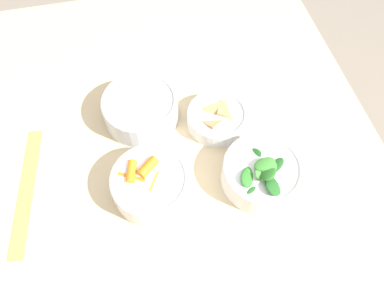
# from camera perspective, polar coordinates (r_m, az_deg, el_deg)

# --- Properties ---
(ground_plane) EXTENTS (10.00, 10.00, 0.00)m
(ground_plane) POSITION_cam_1_polar(r_m,az_deg,el_deg) (1.50, 0.58, -19.52)
(ground_plane) COLOR gray
(dining_table) EXTENTS (1.31, 0.84, 0.78)m
(dining_table) POSITION_cam_1_polar(r_m,az_deg,el_deg) (0.87, 0.97, -10.40)
(dining_table) COLOR beige
(dining_table) RESTS_ON ground_plane
(bowl_carrots) EXTENTS (0.15, 0.15, 0.07)m
(bowl_carrots) POSITION_cam_1_polar(r_m,az_deg,el_deg) (0.74, -6.36, -5.96)
(bowl_carrots) COLOR white
(bowl_carrots) RESTS_ON dining_table
(bowl_greens) EXTENTS (0.16, 0.16, 0.09)m
(bowl_greens) POSITION_cam_1_polar(r_m,az_deg,el_deg) (0.75, 10.63, -4.60)
(bowl_greens) COLOR white
(bowl_greens) RESTS_ON dining_table
(bowl_beans_hotdog) EXTENTS (0.17, 0.17, 0.06)m
(bowl_beans_hotdog) POSITION_cam_1_polar(r_m,az_deg,el_deg) (0.84, -7.81, 5.31)
(bowl_beans_hotdog) COLOR silver
(bowl_beans_hotdog) RESTS_ON dining_table
(bowl_cookies) EXTENTS (0.13, 0.13, 0.05)m
(bowl_cookies) POSITION_cam_1_polar(r_m,az_deg,el_deg) (0.83, 3.86, 4.12)
(bowl_cookies) COLOR silver
(bowl_cookies) RESTS_ON dining_table
(ruler) EXTENTS (0.29, 0.07, 0.00)m
(ruler) POSITION_cam_1_polar(r_m,az_deg,el_deg) (0.83, -23.89, -6.41)
(ruler) COLOR #EADB4C
(ruler) RESTS_ON dining_table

